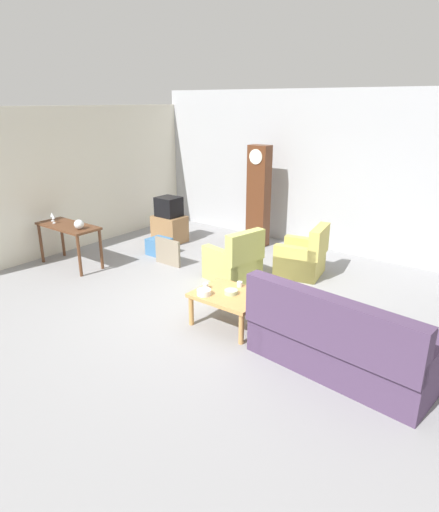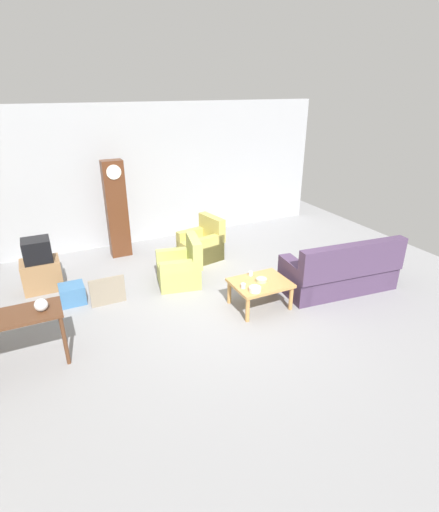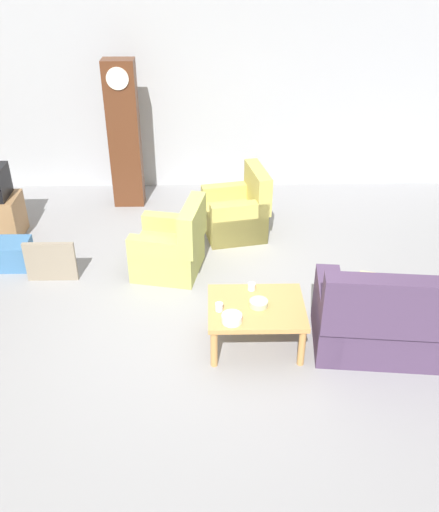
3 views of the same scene
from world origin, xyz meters
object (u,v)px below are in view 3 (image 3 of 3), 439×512
grandfather_clock (124,135)px  bowl_shallow_green (259,303)px  storage_box_blue (13,254)px  couch_floral (424,323)px  bowl_white_stacked (232,318)px  armchair_olive_near (171,249)px  armchair_olive_far (238,213)px  framed_picture_leaning (51,262)px  cup_white_porcelain (252,287)px  coffee_table_wood (256,311)px  cup_blue_rimmed (219,307)px

grandfather_clock → bowl_shallow_green: grandfather_clock is taller
grandfather_clock → storage_box_blue: size_ratio=5.07×
couch_floral → bowl_white_stacked: bearing=-177.0°
couch_floral → grandfather_clock: bearing=133.9°
armchair_olive_near → armchair_olive_far: size_ratio=1.00×
framed_picture_leaning → storage_box_blue: framed_picture_leaning is taller
storage_box_blue → framed_picture_leaning: bearing=-30.5°
storage_box_blue → cup_white_porcelain: size_ratio=5.34×
coffee_table_wood → bowl_shallow_green: bearing=1.2°
cup_white_porcelain → armchair_olive_near: bearing=128.6°
couch_floral → coffee_table_wood: couch_floral is taller
framed_picture_leaning → bowl_shallow_green: (2.37, -1.21, 0.25)m
bowl_white_stacked → bowl_shallow_green: (0.27, 0.25, -0.01)m
couch_floral → bowl_white_stacked: 1.91m
coffee_table_wood → cup_blue_rimmed: size_ratio=11.94×
storage_box_blue → cup_white_porcelain: 3.16m
storage_box_blue → coffee_table_wood: bearing=-27.9°
armchair_olive_far → bowl_shallow_green: armchair_olive_far is taller
bowl_white_stacked → bowl_shallow_green: bowl_white_stacked is taller
couch_floral → framed_picture_leaning: couch_floral is taller
armchair_olive_near → armchair_olive_far: 1.25m
couch_floral → armchair_olive_near: (-2.57, 1.54, -0.05)m
armchair_olive_far → grandfather_clock: (-1.58, 0.97, 0.76)m
cup_blue_rimmed → bowl_shallow_green: cup_blue_rimmed is taller
couch_floral → armchair_olive_far: (-1.72, 2.47, -0.05)m
storage_box_blue → bowl_white_stacked: bowl_white_stacked is taller
armchair_olive_far → framed_picture_leaning: armchair_olive_far is taller
storage_box_blue → cup_white_porcelain: cup_white_porcelain is taller
armchair_olive_near → cup_blue_rimmed: size_ratio=11.53×
cup_white_porcelain → bowl_white_stacked: (-0.22, -0.53, 0.00)m
cup_blue_rimmed → bowl_shallow_green: bearing=9.8°
bowl_white_stacked → couch_floral: bearing=3.0°
armchair_olive_near → storage_box_blue: armchair_olive_near is taller
couch_floral → cup_blue_rimmed: size_ratio=27.09×
bowl_white_stacked → storage_box_blue: bearing=146.0°
framed_picture_leaning → cup_white_porcelain: bearing=-21.9°
framed_picture_leaning → bowl_shallow_green: 2.67m
cup_blue_rimmed → bowl_shallow_green: size_ratio=0.44×
framed_picture_leaning → bowl_white_stacked: bowl_white_stacked is taller
bowl_white_stacked → cup_blue_rimmed: bearing=122.9°
couch_floral → bowl_white_stacked: size_ratio=11.16×
grandfather_clock → bowl_white_stacked: size_ratio=10.87×
coffee_table_wood → bowl_white_stacked: bowl_white_stacked is taller
coffee_table_wood → bowl_white_stacked: size_ratio=4.92×
armchair_olive_near → bowl_white_stacked: bearing=-67.8°
grandfather_clock → armchair_olive_far: bearing=-31.4°
cup_blue_rimmed → bowl_white_stacked: cup_blue_rimmed is taller
cup_white_porcelain → framed_picture_leaning: bearing=158.1°
armchair_olive_far → bowl_white_stacked: (-0.17, -2.57, 0.21)m
armchair_olive_far → bowl_shallow_green: size_ratio=5.00×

